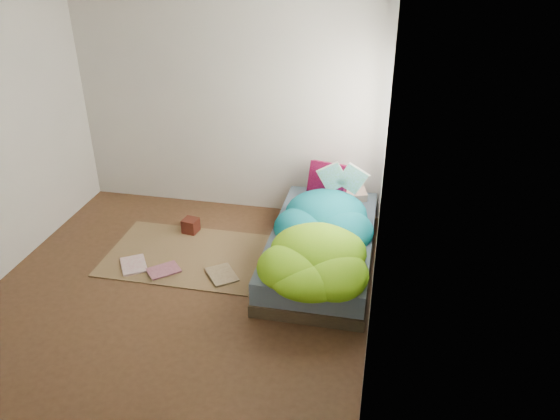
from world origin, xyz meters
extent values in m
cube|color=#492F1C|center=(0.00, 0.00, 0.00)|extent=(3.50, 3.50, 0.00)
cube|color=silver|center=(0.00, 1.75, 1.30)|extent=(3.50, 0.04, 2.60)
cube|color=silver|center=(0.00, -1.75, 1.30)|extent=(3.50, 0.04, 2.60)
cube|color=silver|center=(1.75, 0.00, 1.30)|extent=(0.04, 3.50, 2.60)
cube|color=white|center=(1.74, 0.90, 1.40)|extent=(0.01, 1.00, 1.20)
cube|color=#352C1D|center=(1.22, 0.72, 0.06)|extent=(1.00, 2.00, 0.12)
cube|color=slate|center=(1.22, 0.72, 0.23)|extent=(0.98, 1.96, 0.22)
cube|color=brown|center=(-0.15, 0.55, 0.01)|extent=(1.60, 1.10, 0.01)
cube|color=beige|center=(1.30, 1.53, 0.40)|extent=(0.62, 0.49, 0.12)
cube|color=#4D0521|center=(1.17, 1.45, 0.55)|extent=(0.43, 0.22, 0.41)
cube|color=#3E130E|center=(-0.26, 1.00, 0.09)|extent=(0.18, 0.18, 0.15)
imported|color=silver|center=(-0.69, 0.18, 0.02)|extent=(0.37, 0.40, 0.02)
imported|color=#BC6C89|center=(-0.33, 0.29, 0.03)|extent=(0.37, 0.36, 0.03)
imported|color=tan|center=(0.22, 0.19, 0.02)|extent=(0.39, 0.41, 0.03)
camera|label=1|loc=(1.75, -3.88, 3.06)|focal=35.00mm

